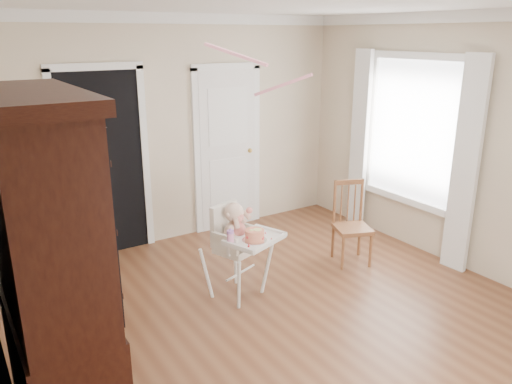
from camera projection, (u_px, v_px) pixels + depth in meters
floor at (299, 327)px, 4.41m from camera, size 5.00×5.00×0.00m
ceiling at (309, 0)px, 3.59m from camera, size 5.00×5.00×0.00m
wall_back at (176, 131)px, 6.00m from camera, size 4.50×0.00×4.50m
wall_right at (476, 147)px, 5.16m from camera, size 0.00×5.00×5.00m
crown_molding at (309, 9)px, 3.61m from camera, size 4.50×5.00×0.12m
doorway at (103, 161)px, 5.60m from camera, size 1.06×0.05×2.22m
closet_door at (228, 151)px, 6.44m from camera, size 0.96×0.09×2.13m
window_right at (409, 141)px, 5.78m from camera, size 0.13×1.84×2.30m
high_chair at (237, 240)px, 4.77m from camera, size 0.73×0.81×0.95m
baby at (235, 226)px, 4.74m from camera, size 0.32×0.24×0.44m
cake at (255, 235)px, 4.57m from camera, size 0.23×0.23×0.11m
sippy_cup at (230, 236)px, 4.51m from camera, size 0.07×0.07×0.16m
china_cabinet at (51, 279)px, 2.93m from camera, size 0.58×1.30×2.19m
dining_chair at (351, 225)px, 5.56m from camera, size 0.49×0.49×0.92m
streamer at (236, 54)px, 3.35m from camera, size 0.26×0.44×0.15m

